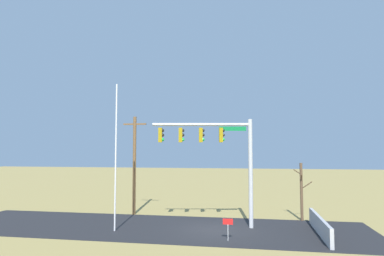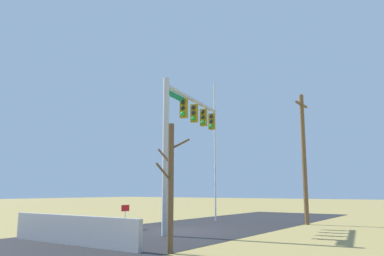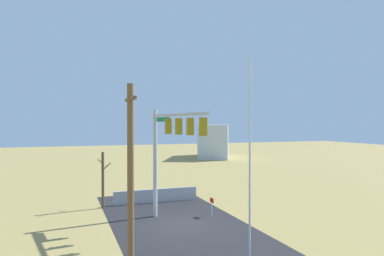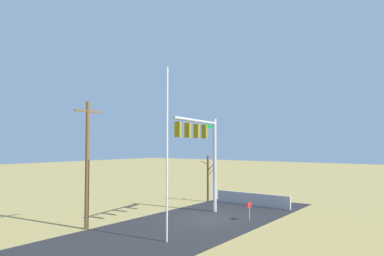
# 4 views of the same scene
# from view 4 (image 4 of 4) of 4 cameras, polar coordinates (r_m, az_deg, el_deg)

# --- Properties ---
(ground_plane) EXTENTS (160.00, 160.00, 0.00)m
(ground_plane) POSITION_cam_4_polar(r_m,az_deg,el_deg) (24.43, 2.51, -14.81)
(ground_plane) COLOR #9E894C
(road_surface) EXTENTS (28.00, 8.00, 0.01)m
(road_surface) POSITION_cam_4_polar(r_m,az_deg,el_deg) (21.33, -3.79, -16.57)
(road_surface) COLOR #232326
(road_surface) RESTS_ON ground_plane
(sidewalk_corner) EXTENTS (6.00, 6.00, 0.01)m
(sidewalk_corner) POSITION_cam_4_polar(r_m,az_deg,el_deg) (27.70, 4.97, -13.36)
(sidewalk_corner) COLOR #B7B5AD
(sidewalk_corner) RESTS_ON ground_plane
(retaining_fence) EXTENTS (0.20, 6.63, 1.05)m
(retaining_fence) POSITION_cam_4_polar(r_m,az_deg,el_deg) (29.71, 9.94, -11.59)
(retaining_fence) COLOR #A8A8AD
(retaining_fence) RESTS_ON ground_plane
(signal_mast) EXTENTS (6.50, 1.44, 7.07)m
(signal_mast) POSITION_cam_4_polar(r_m,az_deg,el_deg) (24.51, 1.96, -2.77)
(signal_mast) COLOR #B2B5BA
(signal_mast) RESTS_ON ground_plane
(flagpole) EXTENTS (0.10, 0.10, 9.25)m
(flagpole) POSITION_cam_4_polar(r_m,az_deg,el_deg) (18.23, -4.16, -4.23)
(flagpole) COLOR silver
(flagpole) RESTS_ON ground_plane
(utility_pole) EXTENTS (1.90, 0.26, 7.74)m
(utility_pole) POSITION_cam_4_polar(r_m,az_deg,el_deg) (21.90, -16.99, -5.43)
(utility_pole) COLOR brown
(utility_pole) RESTS_ON ground_plane
(bare_tree) EXTENTS (1.27, 1.02, 4.11)m
(bare_tree) POSITION_cam_4_polar(r_m,az_deg,el_deg) (31.18, 2.67, -8.27)
(bare_tree) COLOR brown
(bare_tree) RESTS_ON ground_plane
(open_sign) EXTENTS (0.56, 0.04, 1.22)m
(open_sign) POSITION_cam_4_polar(r_m,az_deg,el_deg) (23.90, 9.52, -12.83)
(open_sign) COLOR silver
(open_sign) RESTS_ON ground_plane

